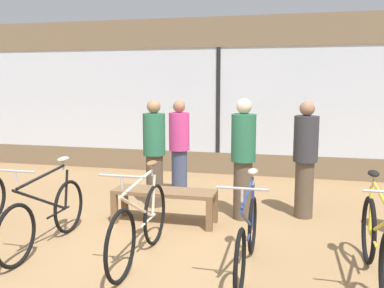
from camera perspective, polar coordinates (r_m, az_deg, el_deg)
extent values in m
plane|color=#99754C|center=(5.14, -5.25, -13.62)|extent=(24.00, 24.00, 0.00)
cube|color=#7A664C|center=(8.98, 3.46, -2.53)|extent=(12.00, 0.08, 0.45)
cube|color=silver|center=(8.82, 3.54, 5.78)|extent=(12.00, 0.04, 2.15)
cube|color=#7A664C|center=(8.87, 3.62, 14.70)|extent=(12.00, 0.08, 0.60)
cube|color=black|center=(8.79, 3.51, 5.78)|extent=(0.08, 0.02, 2.15)
torus|color=black|center=(5.72, -16.11, -8.02)|extent=(0.04, 0.68, 0.68)
torus|color=black|center=(4.88, -22.46, -11.23)|extent=(0.04, 0.68, 0.68)
cylinder|color=black|center=(5.19, -19.38, -7.11)|extent=(0.03, 1.00, 0.51)
cylinder|color=black|center=(5.63, -16.41, -5.78)|extent=(0.03, 0.11, 0.49)
cylinder|color=black|center=(5.15, -19.35, -4.08)|extent=(0.03, 0.93, 0.10)
cylinder|color=black|center=(5.53, -17.37, -8.67)|extent=(0.03, 0.48, 0.03)
cylinder|color=#B2B2B7|center=(5.53, -16.75, -2.76)|extent=(0.02, 0.02, 0.14)
ellipsoid|color=#B2A893|center=(5.51, -16.79, -1.94)|extent=(0.11, 0.22, 0.06)
cylinder|color=#B2B2B7|center=(4.76, -22.44, -4.07)|extent=(0.02, 0.02, 0.12)
cylinder|color=#ADADB2|center=(4.75, -22.48, -3.36)|extent=(0.46, 0.02, 0.02)
torus|color=black|center=(5.15, -4.97, -9.31)|extent=(0.04, 0.72, 0.72)
torus|color=black|center=(4.26, -9.47, -13.24)|extent=(0.04, 0.72, 0.72)
cylinder|color=beige|center=(4.59, -7.23, -8.43)|extent=(0.03, 0.95, 0.51)
cylinder|color=beige|center=(5.05, -5.16, -6.85)|extent=(0.03, 0.11, 0.49)
cylinder|color=beige|center=(4.55, -7.15, -5.01)|extent=(0.03, 0.87, 0.10)
cylinder|color=beige|center=(4.95, -5.84, -10.08)|extent=(0.03, 0.46, 0.03)
cylinder|color=#B2B2B7|center=(4.94, -5.35, -3.49)|extent=(0.02, 0.02, 0.14)
ellipsoid|color=brown|center=(4.92, -5.37, -2.58)|extent=(0.11, 0.22, 0.06)
cylinder|color=#B2B2B7|center=(4.13, -9.34, -5.06)|extent=(0.02, 0.02, 0.12)
cylinder|color=#ADADB2|center=(4.12, -9.36, -4.25)|extent=(0.46, 0.02, 0.02)
torus|color=black|center=(4.94, 8.06, -10.63)|extent=(0.04, 0.64, 0.64)
torus|color=black|center=(3.95, 6.41, -15.61)|extent=(0.04, 0.64, 0.64)
cylinder|color=navy|center=(4.32, 7.33, -10.06)|extent=(0.03, 1.00, 0.51)
cylinder|color=navy|center=(4.83, 8.07, -8.08)|extent=(0.03, 0.11, 0.49)
cylinder|color=navy|center=(4.27, 7.45, -6.43)|extent=(0.03, 0.93, 0.10)
cylinder|color=navy|center=(4.71, 7.75, -11.57)|extent=(0.03, 0.48, 0.03)
cylinder|color=#B2B2B7|center=(4.71, 8.10, -4.60)|extent=(0.02, 0.02, 0.14)
ellipsoid|color=#B2A893|center=(4.69, 8.12, -3.65)|extent=(0.11, 0.22, 0.06)
cylinder|color=#B2B2B7|center=(3.80, 6.68, -6.80)|extent=(0.02, 0.02, 0.12)
cylinder|color=#ADADB2|center=(3.78, 6.69, -5.92)|extent=(0.46, 0.02, 0.02)
torus|color=black|center=(4.99, 22.48, -10.54)|extent=(0.05, 0.72, 0.72)
cylinder|color=gold|center=(4.38, 23.78, -9.95)|extent=(0.03, 1.00, 0.51)
cylinder|color=gold|center=(4.88, 22.71, -8.02)|extent=(0.03, 0.11, 0.49)
cylinder|color=gold|center=(4.33, 23.93, -6.36)|extent=(0.03, 0.93, 0.10)
cylinder|color=gold|center=(4.76, 22.92, -11.47)|extent=(0.03, 0.48, 0.03)
cylinder|color=#B2B2B7|center=(4.77, 22.99, -4.57)|extent=(0.02, 0.02, 0.14)
ellipsoid|color=black|center=(4.75, 23.05, -3.63)|extent=(0.11, 0.22, 0.06)
cube|color=brown|center=(5.85, -3.69, -6.37)|extent=(1.40, 0.44, 0.05)
cube|color=brown|center=(5.98, -10.31, -8.46)|extent=(0.08, 0.08, 0.41)
cube|color=brown|center=(5.59, 2.33, -9.53)|extent=(0.08, 0.08, 0.41)
cube|color=brown|center=(6.29, -8.96, -7.56)|extent=(0.08, 0.08, 0.41)
cube|color=brown|center=(5.92, 3.03, -8.49)|extent=(0.08, 0.08, 0.41)
cylinder|color=brown|center=(6.29, 14.71, -5.87)|extent=(0.32, 0.32, 0.81)
cylinder|color=#333338|center=(6.15, 14.96, 0.67)|extent=(0.41, 0.41, 0.64)
sphere|color=#9E7051|center=(6.11, 15.11, 4.61)|extent=(0.21, 0.21, 0.21)
cylinder|color=brown|center=(6.06, 6.77, -6.11)|extent=(0.36, 0.36, 0.82)
cylinder|color=#286647|center=(5.92, 6.89, 0.83)|extent=(0.47, 0.47, 0.65)
sphere|color=beige|center=(5.87, 6.96, 5.02)|extent=(0.21, 0.21, 0.21)
cylinder|color=brown|center=(6.65, -5.00, -4.87)|extent=(0.36, 0.36, 0.80)
cylinder|color=#286647|center=(6.52, -5.08, 1.30)|extent=(0.48, 0.48, 0.64)
sphere|color=#9E7051|center=(6.48, -5.13, 5.01)|extent=(0.21, 0.21, 0.21)
cylinder|color=#424C6B|center=(7.18, -1.69, -3.92)|extent=(0.28, 0.28, 0.79)
cylinder|color=#D13D84|center=(7.06, -1.72, 1.68)|extent=(0.37, 0.37, 0.62)
sphere|color=#9E7051|center=(7.03, -1.73, 5.04)|extent=(0.20, 0.20, 0.20)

